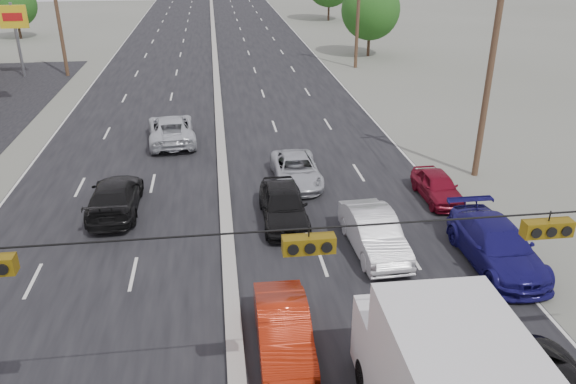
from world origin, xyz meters
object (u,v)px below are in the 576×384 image
at_px(red_sedan, 284,331).
at_px(queue_car_c, 296,170).
at_px(queue_car_a, 283,205).
at_px(queue_car_b, 374,233).
at_px(utility_pole_right_b, 490,73).
at_px(queue_car_d, 497,246).
at_px(pole_sign_far, 14,23).
at_px(utility_pole_left_c, 58,13).
at_px(oncoming_near, 115,197).
at_px(oncoming_far, 171,129).
at_px(queue_car_e, 437,187).
at_px(utility_pole_right_c, 358,8).
at_px(tree_left_far, 14,5).
at_px(tree_right_mid, 371,10).

distance_m(red_sedan, queue_car_c, 12.09).
height_order(queue_car_a, queue_car_b, queue_car_a).
xyz_separation_m(utility_pole_right_b, red_sedan, (-11.10, -11.68, -4.41)).
xyz_separation_m(red_sedan, queue_car_c, (2.10, 11.91, -0.05)).
bearing_deg(queue_car_d, pole_sign_far, 127.99).
height_order(utility_pole_left_c, queue_car_d, utility_pole_left_c).
distance_m(pole_sign_far, oncoming_near, 29.41).
bearing_deg(red_sedan, oncoming_far, 103.48).
relative_size(utility_pole_left_c, red_sedan, 2.35).
relative_size(pole_sign_far, oncoming_near, 1.20).
relative_size(pole_sign_far, queue_car_c, 1.29).
bearing_deg(queue_car_e, queue_car_c, 155.50).
height_order(utility_pole_right_c, queue_car_c, utility_pole_right_c).
distance_m(queue_car_a, queue_car_b, 4.17).
relative_size(utility_pole_right_b, red_sedan, 2.35).
bearing_deg(queue_car_c, queue_car_b, -73.70).
distance_m(utility_pole_right_b, tree_left_far, 56.72).
bearing_deg(utility_pole_left_c, queue_car_e, -51.29).
height_order(pole_sign_far, queue_car_c, pole_sign_far).
height_order(queue_car_a, oncoming_far, queue_car_a).
relative_size(oncoming_near, oncoming_far, 0.91).
bearing_deg(queue_car_a, red_sedan, -96.63).
xyz_separation_m(utility_pole_left_c, oncoming_far, (9.71, -18.02, -4.35)).
bearing_deg(queue_car_b, queue_car_a, 135.11).
height_order(queue_car_d, queue_car_e, queue_car_d).
bearing_deg(utility_pole_right_b, queue_car_d, -109.87).
bearing_deg(queue_car_c, tree_right_mid, 69.01).
bearing_deg(utility_pole_right_c, queue_car_b, -102.58).
bearing_deg(queue_car_c, oncoming_far, 133.06).
relative_size(utility_pole_right_b, queue_car_a, 2.18).
bearing_deg(queue_car_a, utility_pole_left_c, 117.83).
relative_size(red_sedan, queue_car_b, 0.92).
bearing_deg(pole_sign_far, red_sedan, -64.62).
relative_size(red_sedan, queue_car_d, 0.80).
xyz_separation_m(queue_car_b, oncoming_far, (-8.25, 13.53, -0.00)).
bearing_deg(tree_right_mid, utility_pole_left_c, -169.70).
distance_m(queue_car_d, oncoming_near, 15.53).
height_order(queue_car_a, queue_car_d, queue_car_a).
distance_m(queue_car_d, queue_car_e, 5.54).
distance_m(queue_car_a, queue_car_d, 8.39).
height_order(utility_pole_right_c, queue_car_b, utility_pole_right_c).
xyz_separation_m(queue_car_c, queue_car_e, (6.03, -2.71, -0.01)).
xyz_separation_m(utility_pole_left_c, queue_car_b, (17.96, -31.54, -4.35)).
bearing_deg(pole_sign_far, queue_car_b, -55.77).
height_order(utility_pole_right_b, tree_left_far, utility_pole_right_b).
relative_size(queue_car_c, oncoming_near, 0.93).
bearing_deg(red_sedan, utility_pole_right_b, 47.31).
distance_m(utility_pole_right_b, pole_sign_far, 37.92).
bearing_deg(queue_car_d, utility_pole_left_c, 124.00).
distance_m(utility_pole_left_c, oncoming_near, 28.35).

